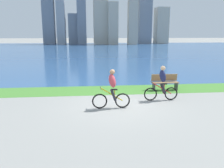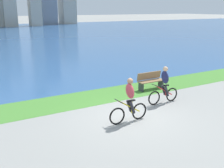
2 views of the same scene
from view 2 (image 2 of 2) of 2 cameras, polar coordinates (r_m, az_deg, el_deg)
ground_plane at (r=10.70m, az=3.79°, el=-6.96°), size 300.00×300.00×0.00m
grass_strip_bayside at (r=13.06m, az=-3.30°, el=-2.66°), size 120.00×2.22×0.01m
cyclist_lead at (r=9.97m, az=3.72°, el=-3.51°), size 1.64×0.52×1.69m
cyclist_trailing at (r=12.17m, az=11.02°, el=-0.22°), size 1.66×0.52×1.68m
bench_near_path at (r=14.28m, az=8.16°, el=0.69°), size 1.50×0.47×0.90m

